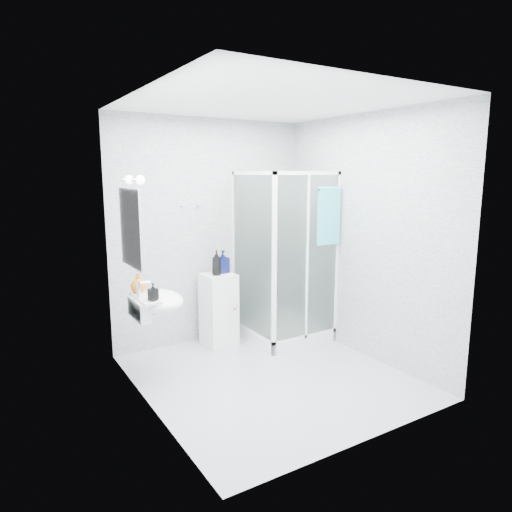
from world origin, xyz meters
TOP-DOWN VIEW (x-y plane):
  - room at (0.00, 0.00)m, footprint 2.40×2.60m
  - shower_enclosure at (0.67, 0.77)m, footprint 0.90×0.95m
  - wall_basin at (-0.99, 0.45)m, footprint 0.46×0.56m
  - mirror at (-1.19, 0.45)m, footprint 0.02×0.60m
  - vanity_lights at (-1.14, 0.45)m, footprint 0.10×0.40m
  - wall_hooks at (-0.25, 1.26)m, footprint 0.23×0.06m
  - storage_cabinet at (-0.04, 1.03)m, footprint 0.37×0.38m
  - hand_towel at (1.01, 0.37)m, footprint 0.30×0.04m
  - shampoo_bottle_a at (-0.07, 1.00)m, footprint 0.14×0.15m
  - shampoo_bottle_b at (0.04, 1.07)m, footprint 0.13×0.13m
  - soap_dispenser_orange at (-1.09, 0.63)m, footprint 0.18×0.18m
  - soap_dispenser_black at (-1.06, 0.29)m, footprint 0.09×0.09m

SIDE VIEW (x-z plane):
  - storage_cabinet at x=-0.04m, z-range 0.00..0.84m
  - shower_enclosure at x=0.67m, z-range -0.55..1.45m
  - wall_basin at x=-0.99m, z-range 0.62..0.97m
  - soap_dispenser_black at x=-1.06m, z-range 0.86..1.02m
  - soap_dispenser_orange at x=-1.09m, z-range 0.86..1.05m
  - shampoo_bottle_b at x=0.04m, z-range 0.84..1.11m
  - shampoo_bottle_a at x=-0.07m, z-range 0.84..1.13m
  - room at x=0.00m, z-range 0.00..2.60m
  - mirror at x=-1.19m, z-range 1.15..1.85m
  - hand_towel at x=1.01m, z-range 1.20..1.85m
  - wall_hooks at x=-0.25m, z-range 1.60..1.64m
  - vanity_lights at x=-1.14m, z-range 1.88..1.96m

